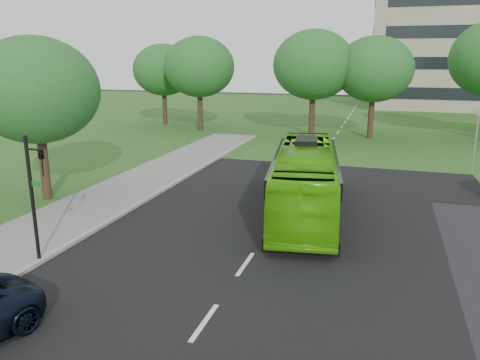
{
  "coord_description": "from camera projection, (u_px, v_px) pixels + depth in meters",
  "views": [
    {
      "loc": [
        4.41,
        -16.81,
        7.19
      ],
      "look_at": [
        -1.93,
        3.55,
        1.6
      ],
      "focal_mm": 35.0,
      "sensor_mm": 36.0,
      "label": 1
    }
  ],
  "objects": [
    {
      "name": "ground",
      "position": [
        260.0,
        244.0,
        18.62
      ],
      "size": [
        160.0,
        160.0,
        0.0
      ],
      "primitive_type": "plane",
      "color": "black",
      "rests_on": "ground"
    },
    {
      "name": "street_surfaces",
      "position": [
        324.0,
        145.0,
        39.73
      ],
      "size": [
        120.0,
        120.0,
        0.15
      ],
      "color": "black",
      "rests_on": "ground"
    },
    {
      "name": "tree_park_a",
      "position": [
        199.0,
        67.0,
        46.25
      ],
      "size": [
        6.99,
        6.99,
        9.28
      ],
      "color": "black",
      "rests_on": "ground"
    },
    {
      "name": "tree_park_b",
      "position": [
        314.0,
        65.0,
        42.44
      ],
      "size": [
        7.41,
        7.41,
        9.71
      ],
      "color": "black",
      "rests_on": "ground"
    },
    {
      "name": "tree_park_c",
      "position": [
        374.0,
        69.0,
        41.58
      ],
      "size": [
        6.86,
        6.86,
        9.11
      ],
      "color": "black",
      "rests_on": "ground"
    },
    {
      "name": "tree_park_f",
      "position": [
        163.0,
        70.0,
        50.59
      ],
      "size": [
        6.5,
        6.5,
        8.67
      ],
      "color": "black",
      "rests_on": "ground"
    },
    {
      "name": "tree_side_near",
      "position": [
        36.0,
        90.0,
        23.2
      ],
      "size": [
        6.23,
        6.23,
        8.27
      ],
      "color": "black",
      "rests_on": "ground"
    },
    {
      "name": "bus",
      "position": [
        305.0,
        180.0,
        22.05
      ],
      "size": [
        4.31,
        11.71,
        3.19
      ],
      "primitive_type": "imported",
      "rotation": [
        0.0,
        0.0,
        0.15
      ],
      "color": "#4CBA0D",
      "rests_on": "ground"
    },
    {
      "name": "traffic_light",
      "position": [
        35.0,
        190.0,
        16.24
      ],
      "size": [
        0.75,
        0.23,
        4.64
      ],
      "rotation": [
        0.0,
        0.0,
        -0.34
      ],
      "color": "black",
      "rests_on": "ground"
    },
    {
      "name": "camera_pole",
      "position": [
        476.0,
        133.0,
        29.62
      ],
      "size": [
        0.37,
        0.33,
        3.93
      ],
      "rotation": [
        0.0,
        0.0,
        -0.19
      ],
      "color": "gray",
      "rests_on": "ground"
    }
  ]
}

